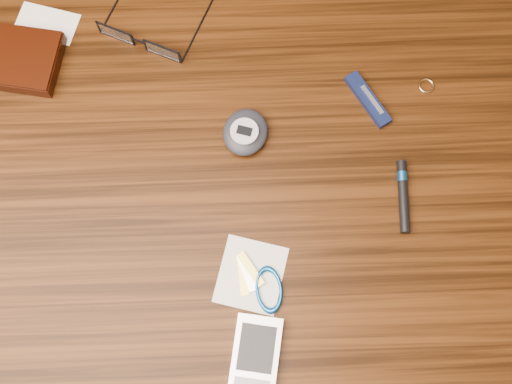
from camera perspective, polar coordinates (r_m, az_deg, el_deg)
ground at (r=1.56m, az=-0.81°, el=-9.57°), size 3.80×3.80×0.00m
desk at (r=0.92m, az=-1.36°, el=-4.93°), size 1.00×0.70×0.75m
wallet_and_card at (r=0.95m, az=-20.35°, el=11.08°), size 0.14×0.15×0.02m
eyeglasses at (r=0.92m, az=-10.13°, el=13.32°), size 0.17×0.17×0.03m
gold_ring at (r=0.91m, az=14.89°, el=9.11°), size 0.03×0.03×0.00m
pda_phone at (r=0.79m, az=-0.08°, el=-14.66°), size 0.07×0.11×0.02m
pedometer at (r=0.84m, az=-0.95°, el=5.34°), size 0.08×0.08×0.03m
notepad_keys at (r=0.80m, az=0.38°, el=-8.06°), size 0.10×0.11×0.01m
pocket_knife at (r=0.88m, az=9.92°, el=8.09°), size 0.06×0.08×0.01m
black_blue_pen at (r=0.85m, az=12.94°, el=-0.16°), size 0.02×0.10×0.01m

